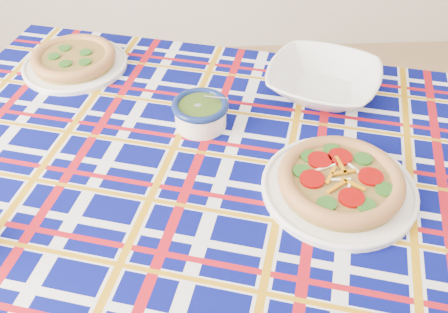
{
  "coord_description": "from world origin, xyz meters",
  "views": [
    {
      "loc": [
        -0.18,
        -0.56,
        1.45
      ],
      "look_at": [
        -0.15,
        0.22,
        0.75
      ],
      "focal_mm": 40.0,
      "sensor_mm": 36.0,
      "label": 1
    }
  ],
  "objects_px": {
    "serving_bowl": "(323,81)",
    "pesto_bowl": "(200,111)",
    "dining_table": "(253,198)",
    "main_focaccia_plate": "(341,180)"
  },
  "relations": [
    {
      "from": "serving_bowl",
      "to": "pesto_bowl",
      "type": "bearing_deg",
      "value": -159.1
    },
    {
      "from": "pesto_bowl",
      "to": "serving_bowl",
      "type": "distance_m",
      "value": 0.33
    },
    {
      "from": "pesto_bowl",
      "to": "serving_bowl",
      "type": "height_order",
      "value": "pesto_bowl"
    },
    {
      "from": "dining_table",
      "to": "serving_bowl",
      "type": "relative_size",
      "value": 6.42
    },
    {
      "from": "dining_table",
      "to": "main_focaccia_plate",
      "type": "xyz_separation_m",
      "value": [
        0.16,
        -0.06,
        0.11
      ]
    },
    {
      "from": "pesto_bowl",
      "to": "main_focaccia_plate",
      "type": "bearing_deg",
      "value": -39.91
    },
    {
      "from": "main_focaccia_plate",
      "to": "pesto_bowl",
      "type": "bearing_deg",
      "value": 140.09
    },
    {
      "from": "dining_table",
      "to": "main_focaccia_plate",
      "type": "bearing_deg",
      "value": -4.11
    },
    {
      "from": "dining_table",
      "to": "pesto_bowl",
      "type": "height_order",
      "value": "pesto_bowl"
    },
    {
      "from": "pesto_bowl",
      "to": "serving_bowl",
      "type": "relative_size",
      "value": 0.48
    }
  ]
}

